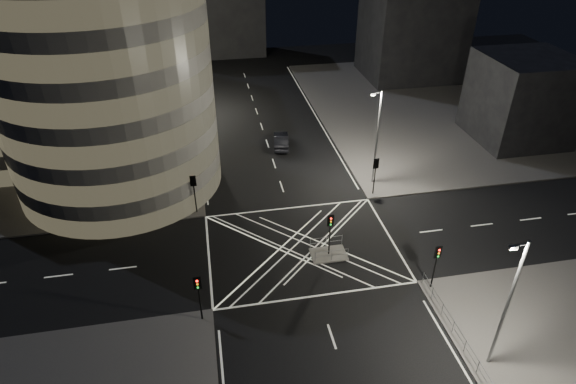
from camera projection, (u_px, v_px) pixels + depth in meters
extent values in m
plane|color=black|center=(302.00, 247.00, 41.72)|extent=(120.00, 120.00, 0.00)
cube|color=#5A5654|center=(27.00, 138.00, 59.48)|extent=(42.00, 42.00, 0.15)
cube|color=#5A5654|center=(461.00, 104.00, 68.51)|extent=(42.00, 42.00, 0.15)
cube|color=slate|center=(329.00, 254.00, 40.75)|extent=(3.00, 2.00, 0.15)
cylinder|color=gray|center=(101.00, 64.00, 43.96)|extent=(20.00, 20.00, 25.00)
cube|color=gray|center=(15.00, 40.00, 50.66)|extent=(20.00, 18.00, 25.00)
cube|color=gray|center=(86.00, 15.00, 66.98)|extent=(24.00, 16.00, 22.00)
cube|color=black|center=(412.00, 28.00, 74.70)|extent=(14.00, 12.00, 15.00)
cube|color=black|center=(522.00, 98.00, 56.83)|extent=(10.00, 10.00, 10.00)
cube|color=black|center=(211.00, 2.00, 84.17)|extent=(18.00, 8.00, 18.00)
cylinder|color=black|center=(177.00, 187.00, 46.57)|extent=(0.32, 0.32, 3.19)
ellipsoid|color=black|center=(173.00, 162.00, 45.04)|extent=(4.51, 4.51, 5.19)
cylinder|color=black|center=(177.00, 157.00, 51.45)|extent=(0.32, 0.32, 3.50)
ellipsoid|color=black|center=(174.00, 133.00, 49.93)|extent=(3.92, 3.92, 4.51)
cylinder|color=black|center=(177.00, 134.00, 56.51)|extent=(0.32, 0.32, 3.15)
ellipsoid|color=black|center=(174.00, 112.00, 55.01)|extent=(4.33, 4.33, 4.98)
cylinder|color=black|center=(177.00, 112.00, 61.30)|extent=(0.32, 0.32, 3.77)
ellipsoid|color=black|center=(174.00, 87.00, 59.49)|extent=(5.35, 5.35, 6.15)
cylinder|color=black|center=(178.00, 96.00, 66.40)|extent=(0.32, 0.32, 3.25)
ellipsoid|color=black|center=(175.00, 77.00, 64.90)|extent=(4.19, 4.19, 4.81)
cylinder|color=black|center=(195.00, 199.00, 45.07)|extent=(0.12, 0.12, 3.00)
cube|color=black|center=(193.00, 181.00, 44.02)|extent=(0.28, 0.22, 0.90)
cube|color=black|center=(193.00, 181.00, 44.02)|extent=(0.55, 0.04, 1.10)
cylinder|color=black|center=(200.00, 304.00, 33.83)|extent=(0.12, 0.12, 3.00)
cube|color=black|center=(197.00, 283.00, 32.78)|extent=(0.28, 0.22, 0.90)
cube|color=black|center=(197.00, 283.00, 32.78)|extent=(0.55, 0.04, 1.10)
cylinder|color=black|center=(374.00, 181.00, 47.82)|extent=(0.12, 0.12, 3.00)
cube|color=black|center=(376.00, 164.00, 46.76)|extent=(0.28, 0.22, 0.90)
cube|color=black|center=(376.00, 164.00, 46.76)|extent=(0.55, 0.04, 1.10)
cylinder|color=black|center=(434.00, 272.00, 36.57)|extent=(0.12, 0.12, 3.00)
cube|color=black|center=(438.00, 252.00, 35.52)|extent=(0.28, 0.22, 0.90)
cube|color=black|center=(438.00, 252.00, 35.52)|extent=(0.55, 0.04, 1.10)
cylinder|color=black|center=(329.00, 240.00, 39.90)|extent=(0.12, 0.12, 3.00)
cube|color=black|center=(331.00, 221.00, 38.84)|extent=(0.28, 0.22, 0.90)
cube|color=black|center=(331.00, 221.00, 38.84)|extent=(0.55, 0.04, 1.10)
cylinder|color=slate|center=(183.00, 141.00, 47.37)|extent=(0.20, 0.20, 10.00)
cylinder|color=slate|center=(182.00, 94.00, 44.82)|extent=(0.90, 0.10, 0.10)
cube|color=slate|center=(187.00, 95.00, 44.94)|extent=(0.50, 0.25, 0.18)
cube|color=white|center=(187.00, 96.00, 45.00)|extent=(0.42, 0.20, 0.05)
cylinder|color=slate|center=(182.00, 80.00, 62.25)|extent=(0.20, 0.20, 10.00)
cylinder|color=slate|center=(181.00, 42.00, 59.70)|extent=(0.90, 0.10, 0.10)
cube|color=slate|center=(185.00, 42.00, 59.82)|extent=(0.50, 0.25, 0.18)
cube|color=white|center=(185.00, 43.00, 59.88)|extent=(0.42, 0.20, 0.05)
cylinder|color=slate|center=(377.00, 139.00, 47.85)|extent=(0.20, 0.20, 10.00)
cylinder|color=slate|center=(378.00, 93.00, 45.16)|extent=(0.90, 0.10, 0.10)
cube|color=slate|center=(373.00, 94.00, 45.14)|extent=(0.50, 0.25, 0.18)
cube|color=white|center=(373.00, 95.00, 45.20)|extent=(0.42, 0.20, 0.05)
cylinder|color=slate|center=(506.00, 307.00, 28.84)|extent=(0.20, 0.20, 10.00)
cylinder|color=slate|center=(521.00, 245.00, 26.15)|extent=(0.90, 0.10, 0.10)
cube|color=slate|center=(513.00, 247.00, 26.13)|extent=(0.50, 0.25, 0.18)
cube|color=white|center=(512.00, 249.00, 26.19)|extent=(0.42, 0.20, 0.05)
cube|color=slate|center=(459.00, 336.00, 32.59)|extent=(0.06, 11.70, 1.10)
cube|color=slate|center=(332.00, 255.00, 39.66)|extent=(2.80, 0.06, 1.10)
cube|color=slate|center=(326.00, 242.00, 41.15)|extent=(2.80, 0.06, 1.10)
imported|color=black|center=(281.00, 141.00, 57.16)|extent=(2.37, 5.02, 1.59)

